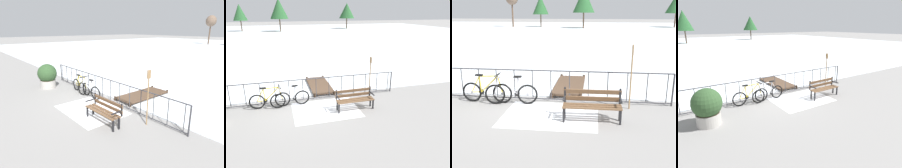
{
  "view_description": "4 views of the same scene",
  "coord_description": "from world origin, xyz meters",
  "views": [
    {
      "loc": [
        7.16,
        -5.32,
        3.29
      ],
      "look_at": [
        0.52,
        0.16,
        0.83
      ],
      "focal_mm": 31.05,
      "sensor_mm": 36.0,
      "label": 1
    },
    {
      "loc": [
        -0.92,
        -9.07,
        3.97
      ],
      "look_at": [
        1.42,
        -0.89,
        1.0
      ],
      "focal_mm": 33.57,
      "sensor_mm": 36.0,
      "label": 2
    },
    {
      "loc": [
        2.05,
        -8.34,
        2.97
      ],
      "look_at": [
        1.03,
        0.17,
        0.57
      ],
      "focal_mm": 42.78,
      "sensor_mm": 36.0,
      "label": 3
    },
    {
      "loc": [
        -4.52,
        -8.22,
        3.47
      ],
      "look_at": [
        0.43,
        -0.74,
        0.74
      ],
      "focal_mm": 30.9,
      "sensor_mm": 36.0,
      "label": 4
    }
  ],
  "objects": [
    {
      "name": "frozen_pond",
      "position": [
        0.0,
        28.4,
        0.01
      ],
      "size": [
        80.0,
        56.0,
        0.03
      ],
      "primitive_type": "cube",
      "color": "silver",
      "rests_on": "ground"
    },
    {
      "name": "bicycle_near_railing",
      "position": [
        -1.46,
        -0.33,
        0.37
      ],
      "size": [
        1.71,
        0.52,
        0.97
      ],
      "color": "black",
      "rests_on": "ground"
    },
    {
      "name": "bicycle_second",
      "position": [
        -0.61,
        -0.41,
        0.37
      ],
      "size": [
        1.71,
        0.52,
        0.97
      ],
      "color": "black",
      "rests_on": "ground"
    },
    {
      "name": "tree_east_mid",
      "position": [
        -0.09,
        36.15,
        4.4
      ],
      "size": [
        3.51,
        3.51,
        6.34
      ],
      "color": "brown",
      "rests_on": "ground"
    },
    {
      "name": "park_bench",
      "position": [
        2.0,
        -1.42,
        0.51
      ],
      "size": [
        1.61,
        0.5,
        0.89
      ],
      "color": "brown",
      "rests_on": "ground"
    },
    {
      "name": "ground_plane",
      "position": [
        0.0,
        0.0,
        0.0
      ],
      "size": [
        160.0,
        160.0,
        0.0
      ],
      "primitive_type": "plane",
      "color": "gray"
    },
    {
      "name": "wooden_dock",
      "position": [
        1.08,
        1.67,
        0.12
      ],
      "size": [
        1.1,
        2.85,
        0.2
      ],
      "color": "#4C3828",
      "rests_on": "ground"
    },
    {
      "name": "snow_patch",
      "position": [
        0.8,
        -1.2,
        0.0
      ],
      "size": [
        2.75,
        2.08,
        0.01
      ],
      "primitive_type": "cube",
      "color": "white",
      "rests_on": "ground"
    },
    {
      "name": "oar_upright",
      "position": [
        3.13,
        -0.4,
        1.14
      ],
      "size": [
        0.04,
        0.16,
        1.98
      ],
      "color": "#937047",
      "rests_on": "ground"
    },
    {
      "name": "planter_with_shrub",
      "position": [
        -3.49,
        -1.32,
        0.71
      ],
      "size": [
        1.07,
        1.07,
        1.37
      ],
      "color": "#ADA8A0",
      "rests_on": "ground"
    },
    {
      "name": "railing_fence",
      "position": [
        0.0,
        0.0,
        0.56
      ],
      "size": [
        9.06,
        0.06,
        1.07
      ],
      "color": "#38383D",
      "rests_on": "ground"
    },
    {
      "name": "tree_far_west",
      "position": [
        15.2,
        39.77,
        4.03
      ],
      "size": [
        3.55,
        3.55,
        5.72
      ],
      "color": "brown",
      "rests_on": "ground"
    }
  ]
}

